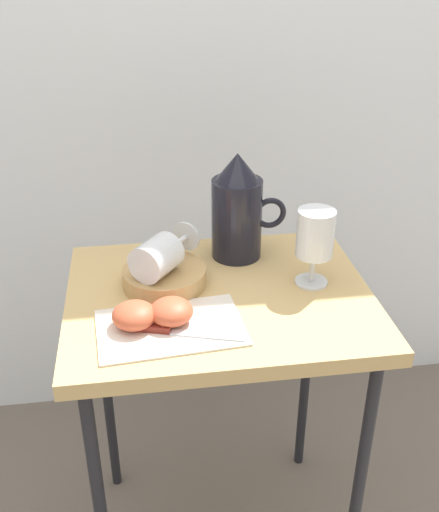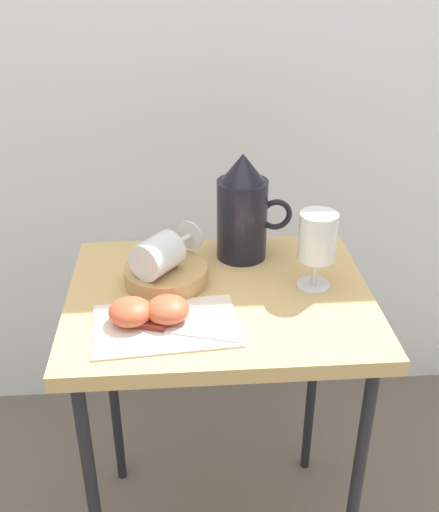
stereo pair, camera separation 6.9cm
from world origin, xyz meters
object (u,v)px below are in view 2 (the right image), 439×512
(apple_half_right, at_px, (167,309))
(basket_tray, at_px, (166,275))
(table, at_px, (220,323))
(pitcher, at_px, (243,216))
(knife, at_px, (160,328))
(apple_half_left, at_px, (131,312))
(wine_glass_tipped_near, at_px, (159,255))
(wine_glass_upright, at_px, (317,241))

(apple_half_right, bearing_deg, basket_tray, 91.51)
(table, height_order, pitcher, pitcher)
(knife, bearing_deg, basket_tray, 86.31)
(pitcher, xyz_separation_m, apple_half_left, (-0.22, -0.24, -0.07))
(knife, bearing_deg, wine_glass_tipped_near, 90.12)
(wine_glass_upright, height_order, apple_half_left, wine_glass_upright)
(basket_tray, distance_m, apple_half_right, 0.13)
(basket_tray, xyz_separation_m, wine_glass_tipped_near, (-0.01, -0.02, 0.05))
(pitcher, bearing_deg, apple_half_right, -123.57)
(basket_tray, relative_size, pitcher, 0.72)
(wine_glass_tipped_near, bearing_deg, basket_tray, 56.15)
(basket_tray, relative_size, wine_glass_tipped_near, 1.04)
(table, distance_m, pitcher, 0.23)
(pitcher, relative_size, apple_half_right, 2.93)
(apple_half_right, bearing_deg, wine_glass_tipped_near, 96.97)
(pitcher, height_order, wine_glass_upright, pitcher)
(basket_tray, xyz_separation_m, apple_half_left, (-0.06, -0.14, 0.01))
(apple_half_right, bearing_deg, table, 42.17)
(wine_glass_upright, bearing_deg, table, -176.50)
(knife, bearing_deg, table, 46.63)
(pitcher, xyz_separation_m, wine_glass_tipped_near, (-0.17, -0.12, -0.02))
(apple_half_right, bearing_deg, wine_glass_upright, 19.53)
(knife, bearing_deg, apple_half_right, 64.69)
(wine_glass_upright, bearing_deg, pitcher, 132.73)
(basket_tray, height_order, pitcher, pitcher)
(pitcher, bearing_deg, wine_glass_upright, -47.27)
(wine_glass_upright, xyz_separation_m, apple_half_left, (-0.35, -0.10, -0.07))
(apple_half_right, distance_m, knife, 0.04)
(pitcher, bearing_deg, knife, -122.71)
(wine_glass_tipped_near, bearing_deg, apple_half_right, -83.03)
(basket_tray, bearing_deg, table, -24.43)
(table, distance_m, wine_glass_upright, 0.25)
(wine_glass_tipped_near, height_order, apple_half_left, wine_glass_tipped_near)
(table, bearing_deg, knife, -133.37)
(wine_glass_upright, relative_size, wine_glass_tipped_near, 0.99)
(wine_glass_upright, relative_size, apple_half_left, 2.00)
(wine_glass_upright, bearing_deg, basket_tray, 173.04)
(apple_half_left, xyz_separation_m, apple_half_right, (0.06, 0.00, 0.00))
(wine_glass_upright, height_order, apple_half_right, wine_glass_upright)
(pitcher, xyz_separation_m, knife, (-0.17, -0.27, -0.08))
(wine_glass_tipped_near, relative_size, apple_half_left, 2.03)
(table, distance_m, basket_tray, 0.14)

